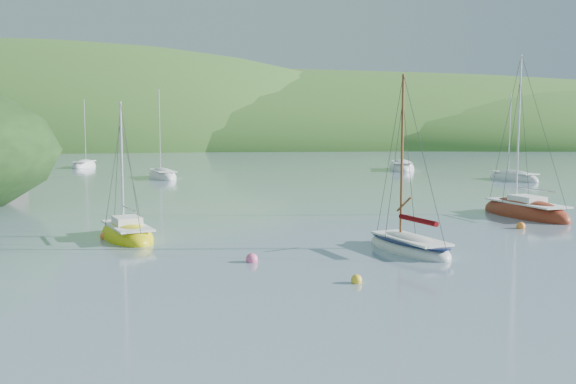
{
  "coord_description": "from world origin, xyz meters",
  "views": [
    {
      "loc": [
        -4.39,
        -22.47,
        5.67
      ],
      "look_at": [
        -1.54,
        8.0,
        2.5
      ],
      "focal_mm": 40.0,
      "sensor_mm": 36.0,
      "label": 1
    }
  ],
  "objects": [
    {
      "name": "distant_sloop_d",
      "position": [
        25.24,
        41.62,
        0.17
      ],
      "size": [
        4.21,
        7.24,
        9.76
      ],
      "rotation": [
        0.0,
        0.0,
        0.28
      ],
      "color": "white",
      "rests_on": "ground"
    },
    {
      "name": "sailboat_yellow",
      "position": [
        -9.52,
        10.12,
        0.18
      ],
      "size": [
        4.25,
        6.11,
        7.55
      ],
      "rotation": [
        0.0,
        0.0,
        0.39
      ],
      "color": "yellow",
      "rests_on": "ground"
    },
    {
      "name": "daysailer_white",
      "position": [
        3.76,
        5.6,
        0.2
      ],
      "size": [
        3.73,
        5.94,
        8.58
      ],
      "rotation": [
        0.0,
        0.0,
        0.33
      ],
      "color": "white",
      "rests_on": "ground"
    },
    {
      "name": "distant_sloop_c",
      "position": [
        -23.94,
        66.91,
        0.17
      ],
      "size": [
        2.98,
        7.19,
        10.03
      ],
      "rotation": [
        0.0,
        0.0,
        -0.07
      ],
      "color": "white",
      "rests_on": "ground"
    },
    {
      "name": "ground",
      "position": [
        0.0,
        0.0,
        0.0
      ],
      "size": [
        700.0,
        700.0,
        0.0
      ],
      "primitive_type": "plane",
      "color": "#758FA2",
      "rests_on": "ground"
    },
    {
      "name": "mooring_buoys",
      "position": [
        -0.69,
        6.88,
        0.12
      ],
      "size": [
        22.82,
        11.8,
        0.51
      ],
      "color": "yellow",
      "rests_on": "ground"
    },
    {
      "name": "distant_sloop_b",
      "position": [
        17.79,
        57.9,
        0.21
      ],
      "size": [
        4.81,
        9.32,
        12.67
      ],
      "rotation": [
        0.0,
        0.0,
        -0.2
      ],
      "color": "white",
      "rests_on": "ground"
    },
    {
      "name": "shoreline_hills",
      "position": [
        -9.66,
        172.42,
        0.0
      ],
      "size": [
        690.0,
        135.0,
        56.0
      ],
      "color": "#326627",
      "rests_on": "ground"
    },
    {
      "name": "distant_sloop_a",
      "position": [
        -11.52,
        47.72,
        0.18
      ],
      "size": [
        4.72,
        7.76,
        10.45
      ],
      "rotation": [
        0.0,
        0.0,
        0.32
      ],
      "color": "white",
      "rests_on": "ground"
    },
    {
      "name": "sloop_red",
      "position": [
        14.15,
        15.83,
        0.21
      ],
      "size": [
        4.23,
        7.81,
        10.97
      ],
      "rotation": [
        0.0,
        0.0,
        0.24
      ],
      "color": "#99321B",
      "rests_on": "ground"
    }
  ]
}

